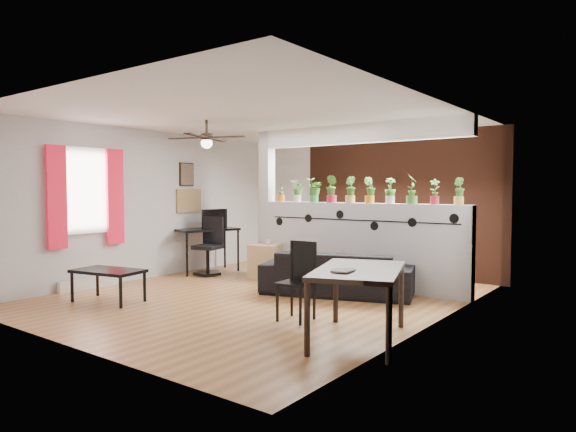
{
  "coord_description": "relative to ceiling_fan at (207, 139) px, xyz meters",
  "views": [
    {
      "loc": [
        4.78,
        -5.73,
        1.57
      ],
      "look_at": [
        0.04,
        0.6,
        1.16
      ],
      "focal_mm": 32.0,
      "sensor_mm": 36.0,
      "label": 1
    }
  ],
  "objects": [
    {
      "name": "potted_plant_9",
      "position": [
        3.18,
        1.8,
        -0.76
      ],
      "size": [
        0.25,
        0.24,
        0.39
      ],
      "color": "gold",
      "rests_on": "partition_wall"
    },
    {
      "name": "potted_plant_1",
      "position": [
        0.37,
        1.8,
        -0.76
      ],
      "size": [
        0.23,
        0.24,
        0.38
      ],
      "color": "silver",
      "rests_on": "partition_wall"
    },
    {
      "name": "ceiling_header",
      "position": [
        1.6,
        1.8,
        0.14
      ],
      "size": [
        3.6,
        0.18,
        0.3
      ],
      "primitive_type": "cube",
      "color": "white",
      "rests_on": "room_shell"
    },
    {
      "name": "monitor",
      "position": [
        -1.45,
        1.54,
        -1.39
      ],
      "size": [
        0.35,
        0.07,
        0.2
      ],
      "primitive_type": "imported",
      "rotation": [
        0.0,
        0.0,
        1.53
      ],
      "color": "black",
      "rests_on": "computer_desk"
    },
    {
      "name": "vine_decal",
      "position": [
        1.6,
        1.7,
        -1.23
      ],
      "size": [
        3.31,
        0.01,
        0.3
      ],
      "color": "black",
      "rests_on": "partition_wall"
    },
    {
      "name": "potted_plant_5",
      "position": [
        1.78,
        1.8,
        -0.74
      ],
      "size": [
        0.25,
        0.22,
        0.42
      ],
      "color": "orange",
      "rests_on": "partition_wall"
    },
    {
      "name": "ceiling_fan",
      "position": [
        0.0,
        0.0,
        0.0
      ],
      "size": [
        1.19,
        1.19,
        0.43
      ],
      "color": "black",
      "rests_on": "room_shell"
    },
    {
      "name": "brick_panel",
      "position": [
        1.6,
        3.27,
        -1.01
      ],
      "size": [
        3.9,
        0.05,
        2.6
      ],
      "primitive_type": "cube",
      "color": "#9E4A2D",
      "rests_on": "ground"
    },
    {
      "name": "potted_plant_6",
      "position": [
        2.13,
        1.8,
        -0.75
      ],
      "size": [
        0.25,
        0.25,
        0.39
      ],
      "color": "silver",
      "rests_on": "partition_wall"
    },
    {
      "name": "office_chair",
      "position": [
        -1.16,
        1.18,
        -1.86
      ],
      "size": [
        0.54,
        0.54,
        1.04
      ],
      "color": "black",
      "rests_on": "ground"
    },
    {
      "name": "potted_plant_4",
      "position": [
        1.42,
        1.8,
        -0.74
      ],
      "size": [
        0.28,
        0.26,
        0.43
      ],
      "color": "gold",
      "rests_on": "partition_wall"
    },
    {
      "name": "book",
      "position": [
        2.92,
        -1.09,
        -1.55
      ],
      "size": [
        0.19,
        0.25,
        0.02
      ],
      "primitive_type": "imported",
      "rotation": [
        0.0,
        0.0,
        0.09
      ],
      "color": "gray",
      "rests_on": "dining_table"
    },
    {
      "name": "room_shell",
      "position": [
        0.8,
        0.3,
        -1.01
      ],
      "size": [
        6.3,
        7.1,
        2.9
      ],
      "color": "#935E30",
      "rests_on": "ground"
    },
    {
      "name": "framed_art",
      "position": [
        -1.78,
        1.2,
        -0.46
      ],
      "size": [
        0.03,
        0.34,
        0.44
      ],
      "color": "#8C7259",
      "rests_on": "room_shell"
    },
    {
      "name": "potted_plant_0",
      "position": [
        0.02,
        1.8,
        -0.77
      ],
      "size": [
        0.22,
        0.23,
        0.37
      ],
      "color": "orange",
      "rests_on": "partition_wall"
    },
    {
      "name": "cup",
      "position": [
        -0.02,
        1.46,
        -1.66
      ],
      "size": [
        0.14,
        0.14,
        0.09
      ],
      "primitive_type": "imported",
      "rotation": [
        0.0,
        0.0,
        -0.21
      ],
      "color": "gray",
      "rests_on": "cube_shelf"
    },
    {
      "name": "corkboard",
      "position": [
        -1.78,
        1.25,
        -0.96
      ],
      "size": [
        0.03,
        0.6,
        0.45
      ],
      "primitive_type": "cube",
      "color": "#987649",
      "rests_on": "room_shell"
    },
    {
      "name": "sofa",
      "position": [
        1.62,
        1.09,
        -2.0
      ],
      "size": [
        2.27,
        1.47,
        0.62
      ],
      "primitive_type": "imported",
      "rotation": [
        0.0,
        0.0,
        3.47
      ],
      "color": "black",
      "rests_on": "ground"
    },
    {
      "name": "window_assembly",
      "position": [
        -1.76,
        -0.9,
        -0.81
      ],
      "size": [
        0.09,
        1.3,
        1.55
      ],
      "color": "white",
      "rests_on": "room_shell"
    },
    {
      "name": "dining_table",
      "position": [
        3.02,
        -0.79,
        -1.64
      ],
      "size": [
        1.25,
        1.58,
        0.75
      ],
      "color": "black",
      "rests_on": "ground"
    },
    {
      "name": "baseboard_heater",
      "position": [
        -1.74,
        -0.9,
        -2.22
      ],
      "size": [
        0.08,
        1.0,
        0.18
      ],
      "primitive_type": "cube",
      "color": "silver",
      "rests_on": "ground"
    },
    {
      "name": "potted_plant_7",
      "position": [
        2.48,
        1.8,
        -0.72
      ],
      "size": [
        0.24,
        0.28,
        0.45
      ],
      "color": "#42822F",
      "rests_on": "partition_wall"
    },
    {
      "name": "cube_shelf",
      "position": [
        -0.07,
        1.46,
        -2.01
      ],
      "size": [
        0.6,
        0.57,
        0.61
      ],
      "primitive_type": "cube",
      "rotation": [
        0.0,
        0.0,
        0.28
      ],
      "color": "tan",
      "rests_on": "ground"
    },
    {
      "name": "coffee_table",
      "position": [
        -0.67,
        -1.26,
        -1.91
      ],
      "size": [
        1.06,
        0.72,
        0.45
      ],
      "color": "black",
      "rests_on": "ground"
    },
    {
      "name": "partition_wall",
      "position": [
        1.6,
        1.8,
        -1.64
      ],
      "size": [
        3.6,
        0.18,
        1.35
      ],
      "primitive_type": "cube",
      "color": "#BCBCC1",
      "rests_on": "ground"
    },
    {
      "name": "potted_plant_3",
      "position": [
        1.07,
        1.8,
        -0.73
      ],
      "size": [
        0.28,
        0.25,
        0.45
      ],
      "color": "#AC1B3D",
      "rests_on": "partition_wall"
    },
    {
      "name": "computer_desk",
      "position": [
        -1.45,
        1.39,
        -1.57
      ],
      "size": [
        0.91,
        1.27,
        0.83
      ],
      "color": "black",
      "rests_on": "ground"
    },
    {
      "name": "folding_chair",
      "position": [
        2.02,
        -0.44,
        -1.76
      ],
      "size": [
        0.41,
        0.41,
        0.94
      ],
      "color": "black",
      "rests_on": "ground"
    },
    {
      "name": "potted_plant_8",
      "position": [
        2.83,
        1.8,
        -0.77
      ],
      "size": [
        0.22,
        0.2,
        0.37
      ],
      "color": "red",
      "rests_on": "partition_wall"
    },
    {
      "name": "potted_plant_2",
      "position": [
        0.72,
        1.8,
        -0.75
      ],
      "size": [
        0.26,
        0.26,
        0.41
      ],
      "color": "#348F45",
      "rests_on": "partition_wall"
    },
    {
      "name": "pier_column",
      "position": [
        -0.31,
        1.8,
        -1.01
      ],
      "size": [
        0.22,
        0.2,
        2.6
      ],
      "primitive_type": "cube",
      "color": "#BCBCC1",
      "rests_on": "ground"
    }
  ]
}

